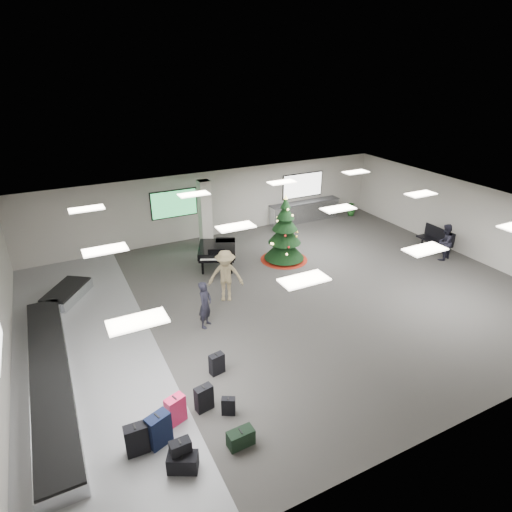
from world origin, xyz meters
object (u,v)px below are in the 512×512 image
grand_piano (217,250)px  traveler_bench (444,242)px  bench (436,238)px  traveler_a (205,305)px  christmas_tree (285,238)px  potted_plant_left (277,225)px  service_counter (305,211)px  potted_plant_right (351,209)px  pink_suitcase (176,410)px  traveler_b (226,276)px  baggage_carousel (54,355)px

grand_piano → traveler_bench: traveler_bench is taller
grand_piano → bench: bearing=7.5°
traveler_bench → traveler_a: bearing=-12.9°
christmas_tree → grand_piano: bearing=168.1°
bench → traveler_bench: traveler_bench is taller
grand_piano → bench: size_ratio=1.39×
traveler_a → potted_plant_left: size_ratio=2.13×
traveler_a → service_counter: bearing=-3.9°
service_counter → potted_plant_right: 2.85m
bench → traveler_a: bearing=-173.4°
potted_plant_right → traveler_bench: bearing=-90.7°
grand_piano → pink_suitcase: bearing=-94.7°
potted_plant_left → grand_piano: bearing=-150.9°
traveler_a → potted_plant_left: (6.18, 6.21, -0.43)m
grand_piano → potted_plant_right: grand_piano is taller
grand_piano → traveler_b: size_ratio=1.20×
traveler_a → potted_plant_right: 12.90m
christmas_tree → grand_piano: (-2.87, 0.61, -0.23)m
service_counter → potted_plant_right: bearing=-8.7°
traveler_a → traveler_b: traveler_b is taller
bench → traveler_a: (-11.50, -1.01, 0.21)m
traveler_b → traveler_a: bearing=-109.6°
grand_piano → service_counter: bearing=50.6°
pink_suitcase → grand_piano: 8.45m
traveler_b → potted_plant_left: size_ratio=2.57×
christmas_tree → bench: christmas_tree is taller
grand_piano → potted_plant_right: size_ratio=3.03×
christmas_tree → traveler_b: bearing=-150.7°
traveler_bench → potted_plant_left: traveler_bench is taller
bench → potted_plant_left: (-5.32, 5.20, -0.22)m
christmas_tree → traveler_b: 4.12m
grand_piano → potted_plant_right: 9.51m
traveler_bench → potted_plant_left: (-4.83, 6.04, -0.43)m
christmas_tree → traveler_b: (-3.60, -2.02, -0.03)m
traveler_b → christmas_tree: bearing=54.8°
christmas_tree → potted_plant_left: size_ratio=3.88×
baggage_carousel → grand_piano: (6.54, 3.61, 0.57)m
pink_suitcase → potted_plant_right: (13.19, 10.08, 0.02)m
pink_suitcase → christmas_tree: bearing=25.1°
grand_piano → potted_plant_left: grand_piano is taller
service_counter → grand_piano: (-6.30, -3.12, 0.23)m
baggage_carousel → potted_plant_left: bearing=29.0°
service_counter → potted_plant_left: size_ratio=5.35×
pink_suitcase → traveler_a: traveler_a is taller
grand_piano → traveler_a: 4.35m
pink_suitcase → traveler_a: size_ratio=0.47×
baggage_carousel → pink_suitcase: (2.46, -3.78, 0.15)m
service_counter → grand_piano: size_ratio=1.73×
baggage_carousel → traveler_bench: bearing=-0.3°
traveler_bench → baggage_carousel: bearing=-14.1°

